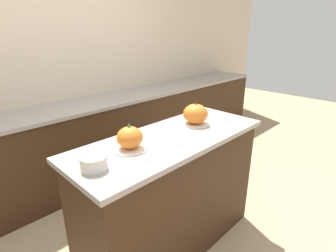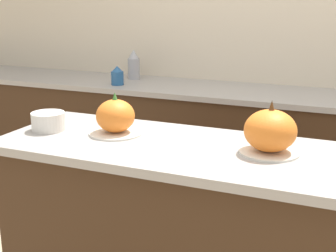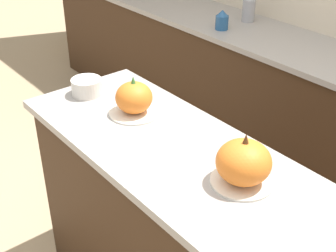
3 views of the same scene
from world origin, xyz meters
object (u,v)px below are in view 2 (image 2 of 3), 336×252
at_px(pumpkin_cake_left, 115,118).
at_px(mixing_bowl, 48,121).
at_px(bottle_tall, 134,65).
at_px(pumpkin_cake_right, 270,132).
at_px(bottle_short, 117,76).

bearing_deg(pumpkin_cake_left, mixing_bowl, -167.21).
distance_m(pumpkin_cake_left, bottle_tall, 1.57).
relative_size(pumpkin_cake_left, pumpkin_cake_right, 1.02).
xyz_separation_m(pumpkin_cake_left, bottle_short, (-0.64, 1.17, -0.04)).
bearing_deg(pumpkin_cake_left, bottle_tall, 114.26).
relative_size(bottle_short, mixing_bowl, 0.92).
xyz_separation_m(pumpkin_cake_right, bottle_short, (-1.28, 1.17, -0.05)).
xyz_separation_m(pumpkin_cake_left, pumpkin_cake_right, (0.64, 0.00, 0.01)).
distance_m(pumpkin_cake_right, bottle_short, 1.74).
bearing_deg(bottle_short, mixing_bowl, -74.28).
distance_m(pumpkin_cake_right, bottle_tall, 1.93).
bearing_deg(bottle_short, pumpkin_cake_left, -61.32).
distance_m(bottle_tall, mixing_bowl, 1.54).
xyz_separation_m(pumpkin_cake_right, bottle_tall, (-1.29, 1.43, -0.01)).
height_order(pumpkin_cake_left, bottle_tall, bottle_tall).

